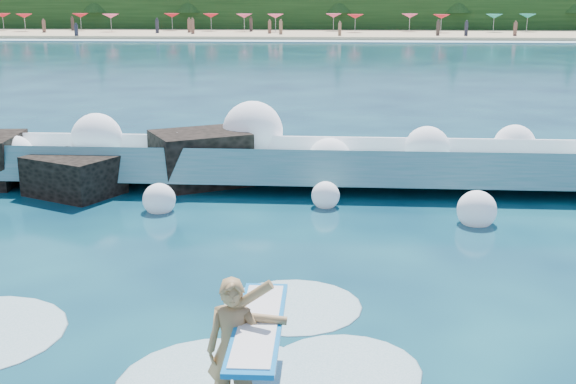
{
  "coord_description": "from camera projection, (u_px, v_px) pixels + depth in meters",
  "views": [
    {
      "loc": [
        2.34,
        -9.72,
        4.37
      ],
      "look_at": [
        1.5,
        2.0,
        1.2
      ],
      "focal_mm": 45.0,
      "sensor_mm": 36.0,
      "label": 1
    }
  ],
  "objects": [
    {
      "name": "surf_foam",
      "position": [
        153.0,
        369.0,
        8.78
      ],
      "size": [
        8.75,
        5.99,
        0.13
      ],
      "color": "silver",
      "rests_on": "ground"
    },
    {
      "name": "breaking_wave",
      "position": [
        303.0,
        164.0,
        17.41
      ],
      "size": [
        16.36,
        2.62,
        1.41
      ],
      "color": "teal",
      "rests_on": "ground"
    },
    {
      "name": "beach_umbrellas",
      "position": [
        322.0,
        16.0,
        87.36
      ],
      "size": [
        112.72,
        6.47,
        0.5
      ],
      "color": "#ED4574",
      "rests_on": "ground"
    },
    {
      "name": "surfer_with_board",
      "position": [
        239.0,
        344.0,
        8.07
      ],
      "size": [
        0.88,
        2.86,
        1.68
      ],
      "color": "#A17C4B",
      "rests_on": "ground"
    },
    {
      "name": "ground",
      "position": [
        177.0,
        303.0,
        10.66
      ],
      "size": [
        200.0,
        200.0,
        0.0
      ],
      "primitive_type": "plane",
      "color": "#07233C",
      "rests_on": "ground"
    },
    {
      "name": "wet_band",
      "position": [
        318.0,
        41.0,
        75.17
      ],
      "size": [
        140.0,
        5.0,
        0.08
      ],
      "primitive_type": "cube",
      "color": "silver",
      "rests_on": "ground"
    },
    {
      "name": "wave_spray",
      "position": [
        280.0,
        148.0,
        17.25
      ],
      "size": [
        14.78,
        4.77,
        2.02
      ],
      "color": "white",
      "rests_on": "ground"
    },
    {
      "name": "beachgoers",
      "position": [
        340.0,
        28.0,
        81.82
      ],
      "size": [
        95.8,
        13.72,
        1.93
      ],
      "color": "#3F332D",
      "rests_on": "ground"
    },
    {
      "name": "treeline",
      "position": [
        323.0,
        13.0,
        94.76
      ],
      "size": [
        140.0,
        4.0,
        5.0
      ],
      "primitive_type": "cube",
      "color": "black",
      "rests_on": "ground"
    },
    {
      "name": "beach",
      "position": [
        321.0,
        34.0,
        85.73
      ],
      "size": [
        140.0,
        20.0,
        0.4
      ],
      "primitive_type": "cube",
      "color": "tan",
      "rests_on": "ground"
    },
    {
      "name": "rock_cluster",
      "position": [
        70.0,
        166.0,
        17.26
      ],
      "size": [
        8.42,
        3.55,
        1.49
      ],
      "color": "black",
      "rests_on": "ground"
    }
  ]
}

